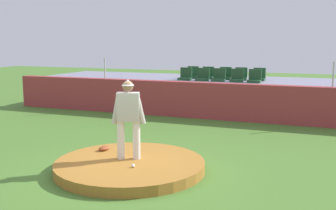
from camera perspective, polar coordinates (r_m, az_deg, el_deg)
The scene contains 19 objects.
ground_plane at distance 8.91m, azimuth -5.42°, elevation -9.27°, with size 60.00×60.00×0.00m, color #48752A.
pitchers_mound at distance 8.87m, azimuth -5.43°, elevation -8.59°, with size 3.26×3.26×0.22m, color #A36B29.
pitcher at distance 8.77m, azimuth -5.67°, elevation -1.18°, with size 0.75×0.41×1.76m.
baseball at distance 8.38m, azimuth -4.99°, elevation -8.60°, with size 0.07×0.07×0.07m, color white.
fielding_glove at distance 9.72m, azimuth -9.09°, elevation -6.10°, with size 0.30×0.20×0.11m, color brown.
brick_barrier at distance 14.70m, azimuth 6.02°, elevation 0.61°, with size 16.75×0.40×1.32m, color #9B3536.
fence_post_left at distance 16.29m, azimuth -8.98°, elevation 5.19°, with size 0.06×0.06×0.84m, color silver.
fence_post_right at distance 14.06m, azimuth 22.46°, elevation 4.04°, with size 0.06×0.06×0.84m, color silver.
bleacher_platform at distance 17.07m, azimuth 8.23°, elevation 1.62°, with size 15.93×3.44×1.26m, color gray.
stadium_chair_0 at distance 16.26m, azimuth 2.49°, elevation 4.13°, with size 0.48×0.44×0.50m.
stadium_chair_1 at distance 16.01m, azimuth 4.96°, elevation 4.03°, with size 0.48×0.44×0.50m.
stadium_chair_2 at distance 15.86m, azimuth 7.25°, elevation 3.95°, with size 0.48×0.44×0.50m.
stadium_chair_3 at distance 15.70m, azimuth 9.80°, elevation 3.84°, with size 0.48×0.44×0.50m.
stadium_chair_4 at distance 15.56m, azimuth 12.22°, elevation 3.72°, with size 0.48×0.44×0.50m.
stadium_chair_5 at distance 17.11m, azimuth 3.51°, elevation 4.36°, with size 0.48×0.44×0.50m.
stadium_chair_6 at distance 16.88m, azimuth 5.67°, elevation 4.27°, with size 0.48×0.44×0.50m.
stadium_chair_7 at distance 16.71m, azimuth 8.13°, elevation 4.18°, with size 0.48×0.44×0.50m.
stadium_chair_8 at distance 16.56m, azimuth 10.32°, elevation 4.08°, with size 0.48×0.44×0.50m.
stadium_chair_9 at distance 16.45m, azimuth 12.83°, elevation 3.97°, with size 0.48×0.44×0.50m.
Camera 1 is at (3.85, -7.54, 2.78)m, focal length 42.84 mm.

